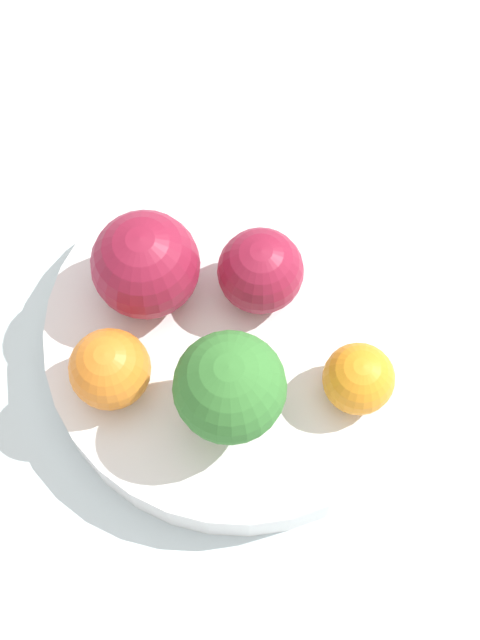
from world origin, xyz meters
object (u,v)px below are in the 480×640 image
Objects in this scene: apple_green at (146,265)px; orange_front at (359,379)px; bowl at (240,338)px; broccoli at (230,388)px; apple_red at (260,271)px; orange_back at (110,369)px.

orange_front is at bearing 148.95° from apple_green.
bowl is 0.08m from broccoli.
apple_green is (0.04, -0.08, -0.01)m from broccoli.
apple_green is at bearing -27.55° from bowl.
bowl is 0.07m from apple_green.
apple_red is 1.25× the size of orange_front.
orange_front is at bearing -171.84° from broccoli.
orange_back is (0.13, -0.01, 0.00)m from orange_front.
bowl is 4.62× the size of apple_red.
broccoli is at bearing 74.98° from apple_red.
apple_red reaches higher than bowl.
broccoli reaches higher than apple_green.
apple_red reaches higher than orange_back.
orange_back is at bearing 32.91° from apple_red.
apple_red is at bearing -105.02° from broccoli.
bowl is 0.05m from apple_red.
apple_green is 0.06m from orange_back.
apple_red is at bearing -147.09° from orange_back.
orange_back is at bearing -17.71° from broccoli.
broccoli is 0.07m from orange_front.
apple_green reaches higher than bowl.
broccoli is at bearing 81.69° from bowl.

